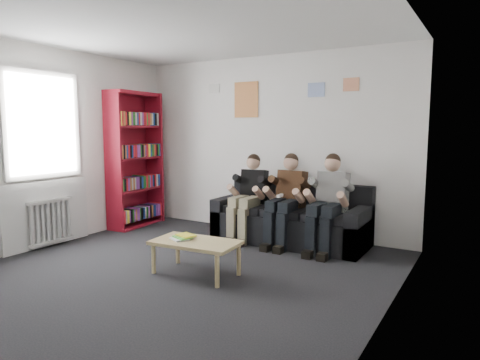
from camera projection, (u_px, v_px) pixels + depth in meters
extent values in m
plane|color=black|center=(163.00, 279.00, 4.59)|extent=(5.00, 5.00, 0.00)
plane|color=silver|center=(157.00, 18.00, 4.27)|extent=(5.00, 5.00, 0.00)
plane|color=white|center=(269.00, 145.00, 6.56)|extent=(4.50, 0.00, 4.50)
plane|color=white|center=(28.00, 148.00, 5.57)|extent=(0.00, 5.00, 5.00)
plane|color=white|center=(383.00, 162.00, 3.29)|extent=(0.00, 5.00, 5.00)
cube|color=black|center=(290.00, 228.00, 6.03)|extent=(2.14, 0.87, 0.41)
cube|color=black|center=(300.00, 196.00, 6.27)|extent=(2.14, 0.19, 0.42)
cube|color=black|center=(231.00, 215.00, 6.52)|extent=(0.17, 0.87, 0.58)
cube|color=black|center=(359.00, 231.00, 5.52)|extent=(0.17, 0.87, 0.58)
cube|color=black|center=(288.00, 212.00, 5.94)|extent=(1.79, 0.60, 0.10)
cube|color=maroon|center=(135.00, 160.00, 6.99)|extent=(0.33, 0.99, 2.19)
cube|color=tan|center=(196.00, 243.00, 4.69)|extent=(0.95, 0.52, 0.04)
cylinder|color=tan|center=(154.00, 258.00, 4.75)|extent=(0.05, 0.05, 0.34)
cylinder|color=tan|center=(217.00, 271.00, 4.32)|extent=(0.05, 0.05, 0.34)
cylinder|color=tan|center=(178.00, 249.00, 5.11)|extent=(0.05, 0.05, 0.34)
cylinder|color=tan|center=(239.00, 260.00, 4.68)|extent=(0.05, 0.05, 0.34)
cube|color=white|center=(179.00, 239.00, 4.74)|extent=(0.20, 0.15, 0.02)
cube|color=green|center=(183.00, 237.00, 4.76)|extent=(0.20, 0.15, 0.02)
cube|color=yellow|center=(186.00, 235.00, 4.77)|extent=(0.20, 0.15, 0.02)
cube|color=black|center=(254.00, 187.00, 6.30)|extent=(0.36, 0.27, 0.52)
sphere|color=tan|center=(253.00, 163.00, 6.23)|extent=(0.20, 0.20, 0.20)
sphere|color=black|center=(254.00, 160.00, 6.24)|extent=(0.19, 0.19, 0.19)
cube|color=gray|center=(245.00, 201.00, 6.09)|extent=(0.33, 0.42, 0.14)
cube|color=gray|center=(238.00, 226.00, 5.96)|extent=(0.31, 0.13, 0.51)
cube|color=black|center=(236.00, 241.00, 5.94)|extent=(0.31, 0.24, 0.09)
cube|color=#4F301A|center=(292.00, 189.00, 6.00)|extent=(0.38, 0.28, 0.54)
sphere|color=tan|center=(291.00, 163.00, 5.93)|extent=(0.21, 0.21, 0.21)
sphere|color=black|center=(291.00, 160.00, 5.94)|extent=(0.20, 0.20, 0.20)
cube|color=black|center=(283.00, 205.00, 5.78)|extent=(0.34, 0.44, 0.14)
cube|color=black|center=(276.00, 231.00, 5.64)|extent=(0.32, 0.13, 0.51)
cube|color=black|center=(274.00, 247.00, 5.62)|extent=(0.32, 0.25, 0.09)
cube|color=white|center=(280.00, 196.00, 5.69)|extent=(0.04, 0.13, 0.04)
cube|color=silver|center=(333.00, 192.00, 5.70)|extent=(0.39, 0.28, 0.55)
sphere|color=tan|center=(333.00, 164.00, 5.62)|extent=(0.21, 0.21, 0.21)
sphere|color=black|center=(333.00, 161.00, 5.63)|extent=(0.20, 0.20, 0.20)
cube|color=black|center=(325.00, 209.00, 5.48)|extent=(0.35, 0.44, 0.15)
cube|color=black|center=(319.00, 237.00, 5.34)|extent=(0.33, 0.14, 0.51)
cube|color=black|center=(317.00, 254.00, 5.31)|extent=(0.33, 0.25, 0.10)
cylinder|color=silver|center=(32.00, 225.00, 5.57)|extent=(0.06, 0.06, 0.60)
cylinder|color=silver|center=(37.00, 224.00, 5.64)|extent=(0.06, 0.06, 0.60)
cylinder|color=silver|center=(43.00, 223.00, 5.71)|extent=(0.06, 0.06, 0.60)
cylinder|color=silver|center=(48.00, 222.00, 5.78)|extent=(0.06, 0.06, 0.60)
cylinder|color=silver|center=(53.00, 221.00, 5.85)|extent=(0.06, 0.06, 0.60)
cylinder|color=silver|center=(59.00, 220.00, 5.91)|extent=(0.06, 0.06, 0.60)
cylinder|color=silver|center=(64.00, 219.00, 5.98)|extent=(0.06, 0.06, 0.60)
cylinder|color=silver|center=(68.00, 218.00, 6.05)|extent=(0.06, 0.06, 0.60)
cube|color=silver|center=(52.00, 241.00, 5.84)|extent=(0.10, 0.64, 0.04)
cube|color=silver|center=(50.00, 201.00, 5.78)|extent=(0.10, 0.64, 0.04)
cube|color=white|center=(42.00, 125.00, 5.70)|extent=(0.02, 1.00, 1.30)
cube|color=white|center=(39.00, 73.00, 5.61)|extent=(0.05, 1.12, 0.06)
cube|color=white|center=(45.00, 176.00, 5.77)|extent=(0.05, 1.12, 0.06)
cube|color=white|center=(47.00, 213.00, 5.83)|extent=(0.03, 1.30, 0.90)
cube|color=gold|center=(246.00, 100.00, 6.67)|extent=(0.42, 0.01, 0.55)
cube|color=#4076D9|center=(316.00, 90.00, 6.08)|extent=(0.25, 0.01, 0.20)
cube|color=#C23C72|center=(351.00, 84.00, 5.82)|extent=(0.22, 0.01, 0.18)
cube|color=silver|center=(214.00, 88.00, 6.95)|extent=(0.20, 0.01, 0.14)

